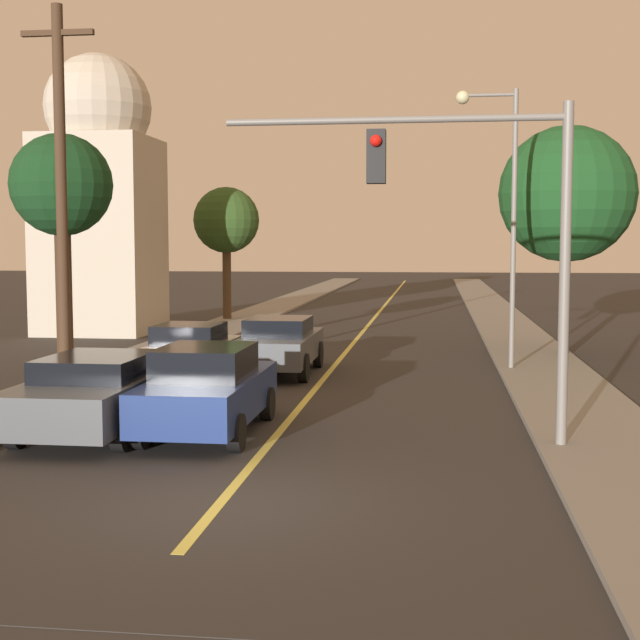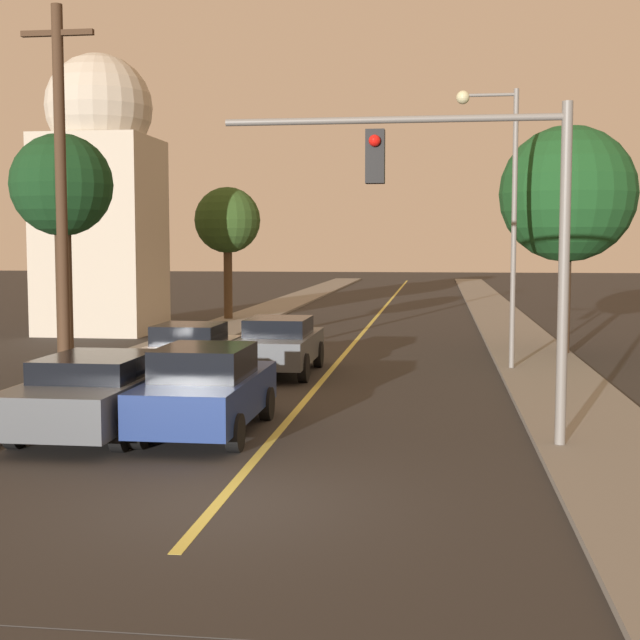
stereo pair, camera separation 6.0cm
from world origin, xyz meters
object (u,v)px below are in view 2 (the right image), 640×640
object	(u,v)px
car_near_lane_second	(280,344)
tree_left_near	(228,221)
car_near_lane_front	(207,389)
car_outer_lane_second	(191,351)
traffic_signal_mast	(476,209)
tree_left_far	(62,189)
streetlamp_right	(501,192)
car_outer_lane_front	(100,391)
domed_building_left	(101,193)
utility_pole_left	(61,197)
tree_right_near	(568,194)

from	to	relation	value
car_near_lane_second	tree_left_near	world-z (taller)	tree_left_near
car_near_lane_front	car_outer_lane_second	bearing A→B (deg)	108.34
traffic_signal_mast	tree_left_far	distance (m)	12.19
streetlamp_right	tree_left_far	bearing A→B (deg)	-166.16
car_outer_lane_front	tree_left_far	xyz separation A→B (m)	(-3.36, 6.17, 4.12)
car_near_lane_second	domed_building_left	world-z (taller)	domed_building_left
car_outer_lane_second	car_near_lane_front	bearing A→B (deg)	-71.66
car_near_lane_second	streetlamp_right	size ratio (longest dim) A/B	0.60
tree_left_near	car_near_lane_second	bearing A→B (deg)	-71.91
streetlamp_right	domed_building_left	world-z (taller)	domed_building_left
utility_pole_left	tree_left_far	bearing A→B (deg)	113.40
tree_left_far	traffic_signal_mast	bearing A→B (deg)	-33.21
car_outer_lane_second	tree_left_near	xyz separation A→B (m)	(-3.24, 17.62, 3.75)
traffic_signal_mast	tree_right_near	distance (m)	13.47
traffic_signal_mast	utility_pole_left	world-z (taller)	utility_pole_left
tree_right_near	car_near_lane_front	bearing A→B (deg)	-122.97
car_near_lane_second	tree_left_near	size ratio (longest dim) A/B	0.76
car_near_lane_second	domed_building_left	xyz separation A→B (m)	(-8.89, 10.19, 4.67)
tree_right_near	traffic_signal_mast	bearing A→B (deg)	-104.17
domed_building_left	utility_pole_left	bearing A→B (deg)	-71.69
car_outer_lane_front	traffic_signal_mast	xyz separation A→B (m)	(6.82, -0.49, 3.30)
car_near_lane_front	tree_right_near	world-z (taller)	tree_right_near
car_near_lane_second	tree_left_far	world-z (taller)	tree_left_far
traffic_signal_mast	domed_building_left	size ratio (longest dim) A/B	0.54
tree_left_near	tree_left_far	distance (m)	17.58
car_outer_lane_front	car_near_lane_second	bearing A→B (deg)	75.31
car_near_lane_front	car_near_lane_second	bearing A→B (deg)	90.00
car_near_lane_front	streetlamp_right	bearing A→B (deg)	56.64
car_outer_lane_front	car_outer_lane_second	world-z (taller)	car_outer_lane_second
utility_pole_left	domed_building_left	bearing A→B (deg)	108.31
car_outer_lane_second	utility_pole_left	xyz separation A→B (m)	(-1.88, -3.36, 3.73)
car_near_lane_front	tree_left_far	xyz separation A→B (m)	(-5.37, 6.11, 4.06)
tree_left_near	tree_left_far	world-z (taller)	tree_left_far
utility_pole_left	tree_right_near	xyz separation A→B (m)	(11.99, 9.78, 0.50)
car_outer_lane_second	utility_pole_left	size ratio (longest dim) A/B	0.47
car_outer_lane_front	streetlamp_right	xyz separation A→B (m)	(7.86, 8.93, 4.11)
utility_pole_left	domed_building_left	size ratio (longest dim) A/B	0.78
tree_right_near	streetlamp_right	bearing A→B (deg)	-121.99
car_near_lane_front	tree_left_near	size ratio (longest dim) A/B	0.75
car_near_lane_second	utility_pole_left	world-z (taller)	utility_pole_left
tree_right_near	car_outer_lane_second	bearing A→B (deg)	-147.60
car_outer_lane_front	tree_left_near	size ratio (longest dim) A/B	0.85
tree_left_near	tree_right_near	distance (m)	17.43
tree_right_near	utility_pole_left	bearing A→B (deg)	-140.80
car_near_lane_front	traffic_signal_mast	xyz separation A→B (m)	(4.81, -0.55, 3.24)
utility_pole_left	tree_left_far	size ratio (longest dim) A/B	1.37
car_outer_lane_front	domed_building_left	xyz separation A→B (m)	(-6.88, 17.87, 4.72)
utility_pole_left	tree_right_near	size ratio (longest dim) A/B	1.21
traffic_signal_mast	streetlamp_right	xyz separation A→B (m)	(1.04, 9.42, 0.80)
domed_building_left	car_near_lane_front	bearing A→B (deg)	-63.47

